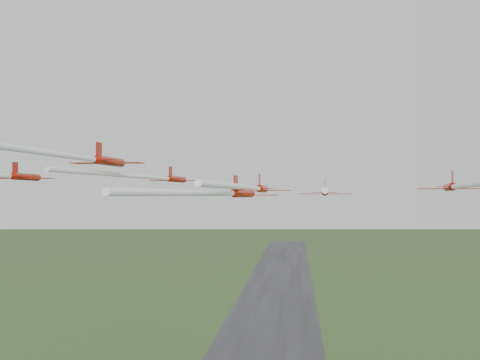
# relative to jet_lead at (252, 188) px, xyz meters

# --- Properties ---
(runway) EXTENTS (38.00, 900.00, 0.04)m
(runway) POSITION_rel_jet_lead_xyz_m (-3.63, 200.71, -51.78)
(runway) COLOR #2C2D2F
(runway) RESTS_ON ground
(jet_lead) EXTENTS (9.91, 61.84, 2.95)m
(jet_lead) POSITION_rel_jet_lead_xyz_m (0.00, 0.00, 0.00)
(jet_lead) COLOR #A11303
(jet_row2_left) EXTENTS (8.87, 47.24, 2.34)m
(jet_row2_left) POSITION_rel_jet_lead_xyz_m (-13.33, -4.94, 1.40)
(jet_row2_left) COLOR #A11303
(jet_row2_right) EXTENTS (8.04, 55.02, 2.39)m
(jet_row2_right) POSITION_rel_jet_lead_xyz_m (10.05, -9.18, -0.67)
(jet_row2_right) COLOR #A11303
(jet_row3_mid) EXTENTS (11.45, 46.26, 2.75)m
(jet_row3_mid) POSITION_rel_jet_lead_xyz_m (-2.05, -19.41, -0.80)
(jet_row3_mid) COLOR #A11303
(jet_row3_right) EXTENTS (10.77, 54.49, 2.37)m
(jet_row3_right) POSITION_rel_jet_lead_xyz_m (23.42, -25.56, -0.07)
(jet_row3_right) COLOR #A11303
(jet_row4_left) EXTENTS (8.17, 57.81, 2.41)m
(jet_row4_left) POSITION_rel_jet_lead_xyz_m (-15.82, -37.00, 2.75)
(jet_row4_left) COLOR #A11303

